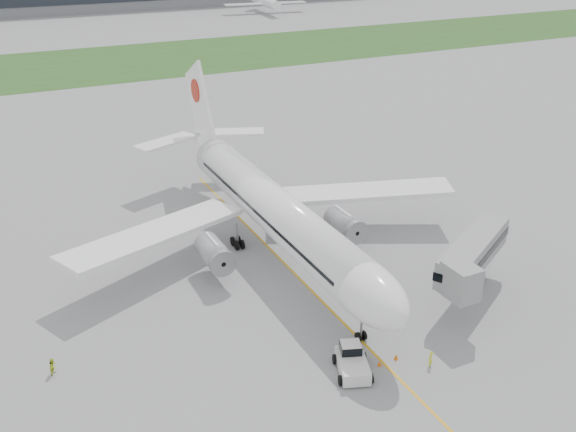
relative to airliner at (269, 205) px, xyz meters
name	(u,v)px	position (x,y,z in m)	size (l,w,h in m)	color
ground	(288,267)	(0.00, -4.87, -5.66)	(600.00, 600.00, 0.00)	gray
apron_markings	(309,289)	(0.00, -9.87, -5.66)	(70.00, 70.00, 0.04)	gold
grass_strip	(87,65)	(0.00, 115.13, -5.65)	(600.00, 50.00, 0.02)	#274D1D
airliner	(269,205)	(0.00, 0.00, 0.00)	(48.13, 53.95, 17.88)	white
pushback_tug	(352,361)	(-2.99, -23.20, -4.66)	(3.99, 4.81, 2.17)	silver
jet_bridge	(471,256)	(13.32, -18.60, -0.75)	(13.31, 10.33, 6.64)	gray
safety_cone_left	(380,363)	(-0.50, -23.72, -5.41)	(0.37, 0.37, 0.50)	orange
safety_cone_right	(396,357)	(1.28, -23.64, -5.38)	(0.41, 0.41, 0.56)	orange
ground_crew_near	(430,359)	(3.37, -25.66, -4.91)	(0.55, 0.36, 1.50)	yellow
ground_crew_far	(53,366)	(-25.87, -12.42, -4.89)	(0.75, 0.58, 1.54)	#ACC520
distant_aircraft_right	(265,13)	(83.90, 186.76, -5.66)	(33.69, 29.73, 12.88)	white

